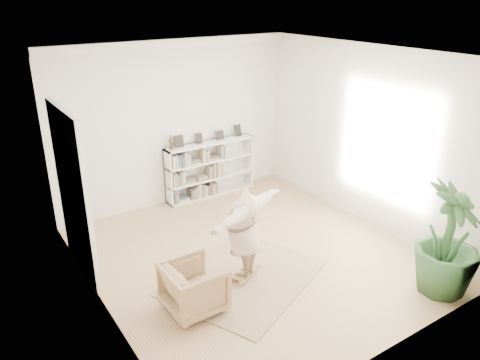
{
  "coord_description": "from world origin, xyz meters",
  "views": [
    {
      "loc": [
        -4.29,
        -6.08,
        4.54
      ],
      "look_at": [
        -0.01,
        0.4,
        1.36
      ],
      "focal_mm": 35.0,
      "sensor_mm": 36.0,
      "label": 1
    }
  ],
  "objects_px": {
    "bookshelf": "(210,169)",
    "armchair": "(194,287)",
    "person": "(244,231)",
    "rocker_board": "(244,274)",
    "houseplant": "(448,240)"
  },
  "relations": [
    {
      "from": "armchair",
      "to": "rocker_board",
      "type": "distance_m",
      "value": 1.17
    },
    {
      "from": "bookshelf",
      "to": "houseplant",
      "type": "height_order",
      "value": "houseplant"
    },
    {
      "from": "bookshelf",
      "to": "armchair",
      "type": "xyz_separation_m",
      "value": [
        -2.37,
        -3.61,
        -0.25
      ]
    },
    {
      "from": "person",
      "to": "houseplant",
      "type": "height_order",
      "value": "houseplant"
    },
    {
      "from": "armchair",
      "to": "person",
      "type": "bearing_deg",
      "value": -76.56
    },
    {
      "from": "rocker_board",
      "to": "houseplant",
      "type": "distance_m",
      "value": 3.3
    },
    {
      "from": "person",
      "to": "rocker_board",
      "type": "bearing_deg",
      "value": -113.59
    },
    {
      "from": "rocker_board",
      "to": "bookshelf",
      "type": "bearing_deg",
      "value": 45.4
    },
    {
      "from": "bookshelf",
      "to": "person",
      "type": "height_order",
      "value": "person"
    },
    {
      "from": "armchair",
      "to": "rocker_board",
      "type": "bearing_deg",
      "value": -76.56
    },
    {
      "from": "rocker_board",
      "to": "houseplant",
      "type": "xyz_separation_m",
      "value": [
        2.46,
        -2.03,
        0.85
      ]
    },
    {
      "from": "rocker_board",
      "to": "person",
      "type": "relative_size",
      "value": 0.27
    },
    {
      "from": "bookshelf",
      "to": "rocker_board",
      "type": "bearing_deg",
      "value": -111.01
    },
    {
      "from": "rocker_board",
      "to": "houseplant",
      "type": "bearing_deg",
      "value": -63.15
    },
    {
      "from": "bookshelf",
      "to": "rocker_board",
      "type": "relative_size",
      "value": 4.22
    }
  ]
}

